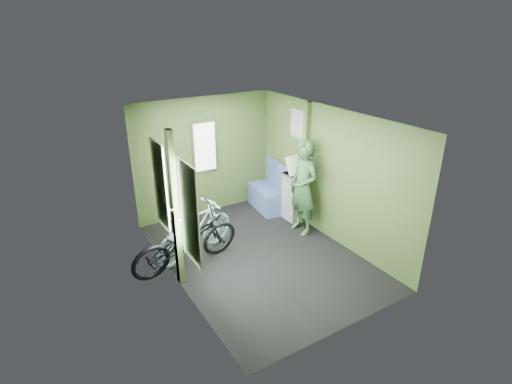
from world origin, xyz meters
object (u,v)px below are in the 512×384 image
bicycle_black (189,267)px  waste_box (293,197)px  bench_seat (269,195)px  passenger (303,188)px  bicycle_mint (197,256)px

bicycle_black → waste_box: 2.48m
bicycle_black → bench_seat: (2.27, 1.15, 0.29)m
passenger → bicycle_mint: bearing=-97.5°
bicycle_black → passenger: bearing=-96.8°
passenger → waste_box: 0.65m
bicycle_mint → bench_seat: 2.24m
bicycle_black → waste_box: bearing=-85.0°
bicycle_black → waste_box: (2.38, 0.50, 0.47)m
bench_seat → bicycle_black: bearing=-146.6°
bicycle_black → bicycle_mint: (0.24, 0.23, 0.00)m
bicycle_mint → passenger: size_ratio=0.90×
passenger → bench_seat: 1.28m
passenger → waste_box: passenger is taller
waste_box → passenger: bearing=-107.5°
bench_seat → passenger: bearing=-85.7°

